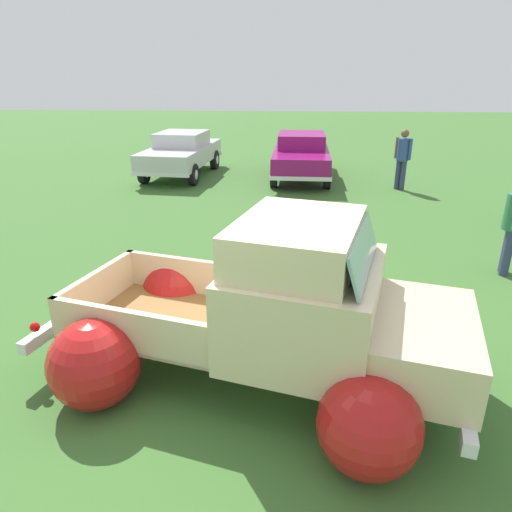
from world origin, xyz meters
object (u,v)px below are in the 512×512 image
at_px(vintage_pickup_truck, 280,322).
at_px(show_car_1, 301,154).
at_px(show_car_0, 181,152).
at_px(spectator_1, 403,156).

height_order(vintage_pickup_truck, show_car_1, vintage_pickup_truck).
relative_size(vintage_pickup_truck, show_car_0, 1.13).
xyz_separation_m(show_car_1, spectator_1, (2.92, -1.49, 0.22)).
bearing_deg(spectator_1, show_car_0, 120.26).
xyz_separation_m(vintage_pickup_truck, spectator_1, (3.37, 9.54, 0.25)).
xyz_separation_m(vintage_pickup_truck, show_car_1, (0.45, 11.03, 0.03)).
xyz_separation_m(vintage_pickup_truck, show_car_0, (-3.57, 11.11, 0.02)).
bearing_deg(show_car_0, vintage_pickup_truck, 23.22).
bearing_deg(spectator_1, vintage_pickup_truck, -156.45).
distance_m(show_car_0, spectator_1, 7.11).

